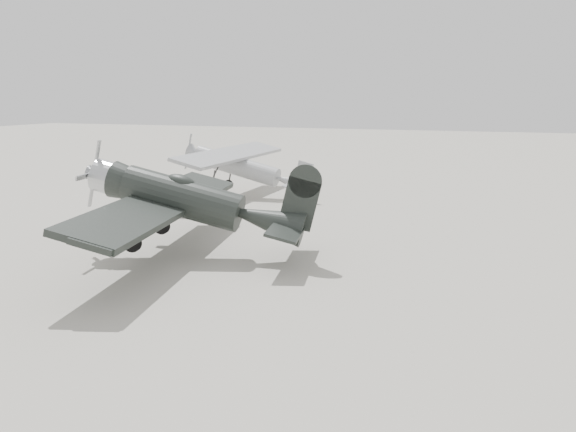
{
  "coord_description": "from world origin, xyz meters",
  "views": [
    {
      "loc": [
        6.36,
        -14.48,
        5.46
      ],
      "look_at": [
        0.07,
        2.93,
        1.5
      ],
      "focal_mm": 35.0,
      "sensor_mm": 36.0,
      "label": 1
    }
  ],
  "objects": [
    {
      "name": "highwing_monoplane",
      "position": [
        -6.48,
        13.55,
        1.86
      ],
      "size": [
        7.42,
        10.38,
        2.97
      ],
      "rotation": [
        0.0,
        0.23,
        -0.01
      ],
      "color": "gray",
      "rests_on": "ground"
    },
    {
      "name": "lowwing_monoplane",
      "position": [
        -3.1,
        2.16,
        1.92
      ],
      "size": [
        8.13,
        11.3,
        3.63
      ],
      "rotation": [
        0.0,
        0.24,
        0.18
      ],
      "color": "black",
      "rests_on": "ground"
    },
    {
      "name": "ground",
      "position": [
        0.0,
        0.0,
        0.0
      ],
      "size": [
        160.0,
        160.0,
        0.0
      ],
      "primitive_type": "plane",
      "color": "gray",
      "rests_on": "ground"
    }
  ]
}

